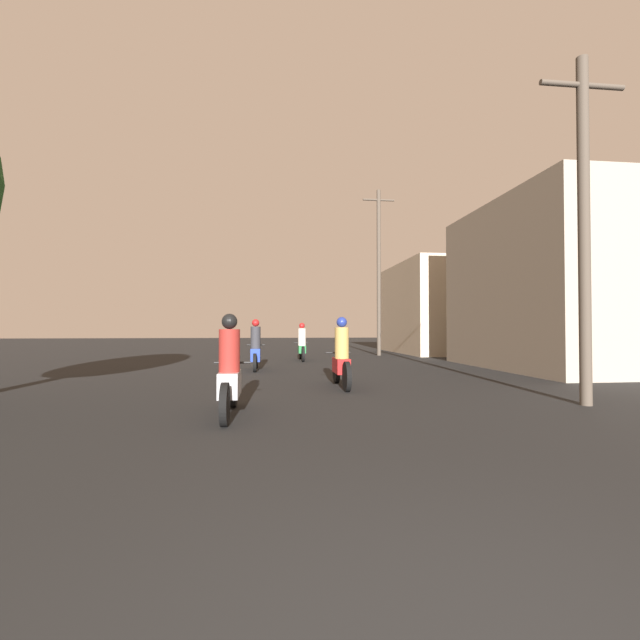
{
  "coord_description": "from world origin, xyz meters",
  "views": [
    {
      "loc": [
        -0.8,
        -1.16,
        1.36
      ],
      "look_at": [
        1.27,
        16.72,
        1.71
      ],
      "focal_mm": 24.0,
      "sensor_mm": 36.0,
      "label": 1
    }
  ],
  "objects_px": {
    "motorcycle_green": "(302,345)",
    "building_right_far": "(436,309)",
    "motorcycle_red": "(341,359)",
    "motorcycle_blue": "(256,350)",
    "utility_pole_near": "(584,221)",
    "utility_pole_far": "(379,269)",
    "motorcycle_silver": "(230,375)",
    "building_right_near": "(556,286)"
  },
  "relations": [
    {
      "from": "motorcycle_green",
      "to": "building_right_far",
      "type": "distance_m",
      "value": 9.7
    },
    {
      "from": "motorcycle_green",
      "to": "building_right_far",
      "type": "relative_size",
      "value": 0.27
    },
    {
      "from": "motorcycle_red",
      "to": "building_right_near",
      "type": "bearing_deg",
      "value": 29.66
    },
    {
      "from": "building_right_far",
      "to": "utility_pole_near",
      "type": "distance_m",
      "value": 16.7
    },
    {
      "from": "motorcycle_red",
      "to": "utility_pole_far",
      "type": "xyz_separation_m",
      "value": [
        3.75,
        11.12,
        3.68
      ]
    },
    {
      "from": "building_right_near",
      "to": "utility_pole_far",
      "type": "distance_m",
      "value": 8.69
    },
    {
      "from": "motorcycle_blue",
      "to": "utility_pole_far",
      "type": "bearing_deg",
      "value": 48.65
    },
    {
      "from": "motorcycle_silver",
      "to": "utility_pole_near",
      "type": "relative_size",
      "value": 0.33
    },
    {
      "from": "motorcycle_silver",
      "to": "building_right_near",
      "type": "xyz_separation_m",
      "value": [
        10.2,
        6.65,
        2.15
      ]
    },
    {
      "from": "motorcycle_silver",
      "to": "motorcycle_green",
      "type": "height_order",
      "value": "motorcycle_green"
    },
    {
      "from": "building_right_near",
      "to": "building_right_far",
      "type": "height_order",
      "value": "building_right_near"
    },
    {
      "from": "motorcycle_green",
      "to": "building_right_near",
      "type": "relative_size",
      "value": 0.29
    },
    {
      "from": "building_right_near",
      "to": "building_right_far",
      "type": "distance_m",
      "value": 9.83
    },
    {
      "from": "building_right_near",
      "to": "motorcycle_blue",
      "type": "bearing_deg",
      "value": 176.56
    },
    {
      "from": "motorcycle_silver",
      "to": "motorcycle_red",
      "type": "bearing_deg",
      "value": 52.42
    },
    {
      "from": "motorcycle_red",
      "to": "motorcycle_green",
      "type": "height_order",
      "value": "motorcycle_red"
    },
    {
      "from": "motorcycle_red",
      "to": "motorcycle_green",
      "type": "bearing_deg",
      "value": 97.11
    },
    {
      "from": "motorcycle_red",
      "to": "utility_pole_near",
      "type": "relative_size",
      "value": 0.34
    },
    {
      "from": "motorcycle_silver",
      "to": "building_right_far",
      "type": "bearing_deg",
      "value": 58.42
    },
    {
      "from": "motorcycle_blue",
      "to": "motorcycle_green",
      "type": "bearing_deg",
      "value": 64.89
    },
    {
      "from": "motorcycle_green",
      "to": "utility_pole_near",
      "type": "distance_m",
      "value": 12.08
    },
    {
      "from": "motorcycle_silver",
      "to": "building_right_far",
      "type": "distance_m",
      "value": 19.3
    },
    {
      "from": "building_right_near",
      "to": "motorcycle_green",
      "type": "bearing_deg",
      "value": 151.05
    },
    {
      "from": "motorcycle_red",
      "to": "building_right_near",
      "type": "xyz_separation_m",
      "value": [
        7.95,
        3.66,
        2.14
      ]
    },
    {
      "from": "utility_pole_far",
      "to": "motorcycle_blue",
      "type": "bearing_deg",
      "value": -130.53
    },
    {
      "from": "utility_pole_near",
      "to": "motorcycle_green",
      "type": "bearing_deg",
      "value": 110.95
    },
    {
      "from": "building_right_near",
      "to": "utility_pole_near",
      "type": "bearing_deg",
      "value": -122.15
    },
    {
      "from": "motorcycle_silver",
      "to": "motorcycle_blue",
      "type": "bearing_deg",
      "value": 88.28
    },
    {
      "from": "motorcycle_silver",
      "to": "building_right_far",
      "type": "relative_size",
      "value": 0.26
    },
    {
      "from": "utility_pole_far",
      "to": "utility_pole_near",
      "type": "bearing_deg",
      "value": -89.38
    },
    {
      "from": "motorcycle_blue",
      "to": "motorcycle_red",
      "type": "bearing_deg",
      "value": -64.56
    },
    {
      "from": "motorcycle_silver",
      "to": "building_right_near",
      "type": "relative_size",
      "value": 0.28
    },
    {
      "from": "motorcycle_red",
      "to": "motorcycle_silver",
      "type": "bearing_deg",
      "value": -122.08
    },
    {
      "from": "motorcycle_green",
      "to": "motorcycle_red",
      "type": "bearing_deg",
      "value": -95.71
    },
    {
      "from": "motorcycle_green",
      "to": "building_right_far",
      "type": "height_order",
      "value": "building_right_far"
    },
    {
      "from": "building_right_near",
      "to": "building_right_far",
      "type": "xyz_separation_m",
      "value": [
        -0.31,
        9.82,
        -0.33
      ]
    },
    {
      "from": "motorcycle_blue",
      "to": "building_right_near",
      "type": "distance_m",
      "value": 10.3
    },
    {
      "from": "utility_pole_far",
      "to": "motorcycle_green",
      "type": "bearing_deg",
      "value": -144.67
    },
    {
      "from": "motorcycle_blue",
      "to": "motorcycle_green",
      "type": "xyz_separation_m",
      "value": [
        1.79,
        3.97,
        -0.02
      ]
    },
    {
      "from": "motorcycle_blue",
      "to": "utility_pole_near",
      "type": "distance_m",
      "value": 9.62
    },
    {
      "from": "utility_pole_far",
      "to": "building_right_near",
      "type": "bearing_deg",
      "value": -60.62
    },
    {
      "from": "motorcycle_blue",
      "to": "utility_pole_near",
      "type": "relative_size",
      "value": 0.3
    }
  ]
}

